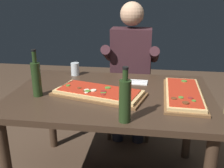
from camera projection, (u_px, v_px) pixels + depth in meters
dining_table at (111, 105)px, 1.86m from camera, size 1.40×0.96×0.74m
pizza_rectangular_front at (99, 93)px, 1.78m from camera, size 0.68×0.43×0.05m
pizza_rectangular_left at (183, 94)px, 1.76m from camera, size 0.28×0.63×0.05m
wine_bottle_dark at (125, 100)px, 1.39m from camera, size 0.07×0.07×0.31m
oil_bottle_amber at (36, 78)px, 1.74m from camera, size 0.06×0.06×0.32m
tumbler_near_camera at (75, 70)px, 2.21m from camera, size 0.07×0.07×0.11m
napkin_cutlery_set at (136, 82)px, 2.04m from camera, size 0.18×0.12×0.01m
diner_chair at (131, 86)px, 2.70m from camera, size 0.44×0.44×0.87m
seated_diner at (130, 65)px, 2.50m from camera, size 0.53×0.41×1.33m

